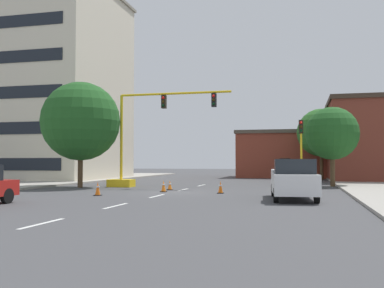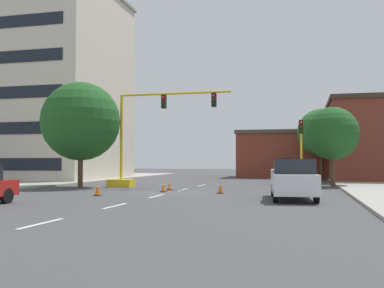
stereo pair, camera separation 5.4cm
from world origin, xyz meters
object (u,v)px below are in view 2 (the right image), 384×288
Objects in this scene: traffic_signal_gantry at (136,156)px; tree_right_mid at (332,134)px; tree_right_far at (322,133)px; tree_left_near at (81,121)px; traffic_cone_roadside_a at (170,185)px; traffic_cone_roadside_d at (163,186)px; traffic_cone_roadside_c at (220,187)px; pickup_truck_white at (293,180)px; traffic_light_pole_right at (301,138)px; traffic_cone_roadside_b at (98,189)px.

tree_right_mid is (13.98, 4.30, 1.72)m from traffic_signal_gantry.
tree_right_far is 1.21× the size of tree_right_mid.
traffic_cone_roadside_a is at bearing -8.58° from tree_left_near.
traffic_cone_roadside_c is at bearing -6.07° from traffic_cone_roadside_d.
tree_right_far is at bearing 84.50° from pickup_truck_white.
pickup_truck_white is at bearing -35.70° from traffic_signal_gantry.
traffic_cone_roadside_a is 0.85× the size of traffic_cone_roadside_c.
traffic_cone_roadside_c is (-4.22, 3.32, -0.61)m from pickup_truck_white.
traffic_cone_roadside_c is at bearing 141.85° from pickup_truck_white.
traffic_signal_gantry is 11.93m from traffic_light_pole_right.
traffic_cone_roadside_c is (-6.86, -9.14, -3.60)m from tree_right_mid.
tree_right_mid is at bearing 53.09° from traffic_cone_roadside_c.
tree_right_far is 10.01× the size of traffic_cone_roadside_d.
traffic_light_pole_right is at bearing 37.12° from traffic_cone_roadside_d.
traffic_light_pole_right reaches higher than traffic_cone_roadside_a.
pickup_truck_white reaches higher than traffic_cone_roadside_a.
tree_right_far is 22.55m from traffic_cone_roadside_c.
tree_right_far is 1.30× the size of pickup_truck_white.
traffic_signal_gantry is 8.81m from traffic_cone_roadside_c.
traffic_cone_roadside_a is (3.33, -2.52, -1.94)m from traffic_signal_gantry.
traffic_cone_roadside_b is 1.05× the size of traffic_cone_roadside_c.
traffic_cone_roadside_d is (-10.19, -20.73, -4.42)m from tree_right_far.
tree_right_mid reaches higher than traffic_light_pole_right.
tree_left_near is at bearing 156.00° from pickup_truck_white.
pickup_truck_white is (-2.35, -24.43, -3.79)m from tree_right_far.
traffic_light_pole_right is 3.42m from tree_right_mid.
traffic_cone_roadside_c is at bearing -107.29° from tree_right_far.
traffic_cone_roadside_d is at bearing -84.79° from traffic_cone_roadside_a.
traffic_signal_gantry is 11.81× the size of traffic_cone_roadside_b.
tree_left_near is at bearing 157.43° from traffic_cone_roadside_d.
traffic_signal_gantry is at bearing 142.93° from traffic_cone_roadside_a.
traffic_signal_gantry is 14.02m from pickup_truck_white.
traffic_cone_roadside_b is 7.04m from traffic_cone_roadside_c.
tree_right_mid reaches higher than traffic_cone_roadside_a.
tree_left_near is (-17.39, -17.74, -0.01)m from tree_right_far.
tree_left_near is 12.19× the size of traffic_cone_roadside_a.
traffic_light_pole_right is at bearing -131.72° from tree_right_mid.
tree_left_near is 8.39m from traffic_cone_roadside_a.
pickup_truck_white is 7.22× the size of traffic_cone_roadside_b.
tree_right_far is (1.97, 14.51, 1.24)m from traffic_light_pole_right.
traffic_cone_roadside_d reaches higher than traffic_cone_roadside_a.
traffic_cone_roadside_d is (0.18, -1.93, 0.05)m from traffic_cone_roadside_a.
traffic_light_pole_right is (11.72, 1.77, 1.28)m from traffic_signal_gantry.
traffic_cone_roadside_b is 4.48m from traffic_cone_roadside_d.
traffic_cone_roadside_b is at bearing -113.80° from traffic_cone_roadside_a.
traffic_light_pole_right is 0.63× the size of tree_left_near.
traffic_signal_gantry reaches higher than traffic_cone_roadside_a.
tree_right_mid is at bearing 78.02° from pickup_truck_white.
tree_right_mid is 8.12× the size of traffic_cone_roadside_c.
traffic_cone_roadside_d is (3.51, -4.45, -1.89)m from traffic_signal_gantry.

